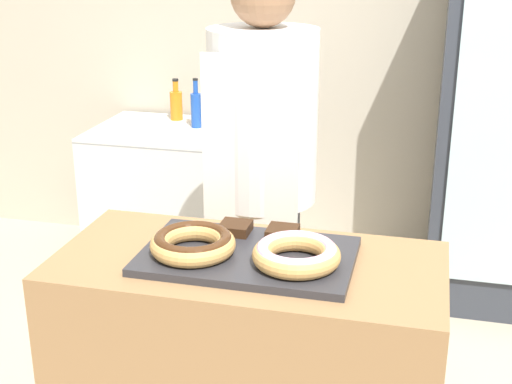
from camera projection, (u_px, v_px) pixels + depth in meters
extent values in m
cube|color=#BCB29E|center=(346.00, 27.00, 3.92)|extent=(8.00, 0.06, 2.70)
cube|color=#2D2D33|center=(248.00, 256.00, 2.12)|extent=(0.63, 0.40, 0.02)
torus|color=tan|center=(193.00, 244.00, 2.10)|extent=(0.25, 0.25, 0.06)
torus|color=#472814|center=(193.00, 239.00, 2.10)|extent=(0.23, 0.23, 0.04)
torus|color=tan|center=(296.00, 255.00, 2.03)|extent=(0.25, 0.25, 0.06)
torus|color=#EFADC6|center=(296.00, 250.00, 2.03)|extent=(0.23, 0.23, 0.04)
cube|color=#382111|center=(235.00, 228.00, 2.26)|extent=(0.09, 0.09, 0.03)
cube|color=#382111|center=(283.00, 232.00, 2.22)|extent=(0.09, 0.09, 0.03)
cylinder|color=#4C4C51|center=(262.00, 297.00, 2.90)|extent=(0.29, 0.29, 0.86)
cylinder|color=white|center=(263.00, 117.00, 2.65)|extent=(0.41, 0.41, 0.65)
cube|color=white|center=(250.00, 240.00, 2.62)|extent=(0.35, 0.02, 1.36)
cube|color=#333842|center=(511.00, 126.00, 3.50)|extent=(0.70, 0.57, 1.88)
cube|color=silver|center=(179.00, 198.00, 4.08)|extent=(0.92, 0.66, 0.81)
cube|color=gray|center=(176.00, 133.00, 3.95)|extent=(0.92, 0.66, 0.01)
cylinder|color=#1E4CB2|center=(240.00, 111.00, 4.05)|extent=(0.06, 0.06, 0.14)
cylinder|color=#1E4CB2|center=(240.00, 94.00, 4.02)|extent=(0.03, 0.03, 0.05)
cylinder|color=black|center=(240.00, 88.00, 4.01)|extent=(0.03, 0.03, 0.01)
cylinder|color=orange|center=(221.00, 115.00, 3.92)|extent=(0.07, 0.07, 0.17)
cylinder|color=orange|center=(221.00, 94.00, 3.88)|extent=(0.03, 0.03, 0.06)
cylinder|color=black|center=(221.00, 87.00, 3.87)|extent=(0.03, 0.03, 0.01)
cylinder|color=orange|center=(176.00, 106.00, 4.12)|extent=(0.07, 0.07, 0.16)
cylinder|color=orange|center=(176.00, 86.00, 4.08)|extent=(0.03, 0.03, 0.06)
cylinder|color=black|center=(175.00, 80.00, 4.07)|extent=(0.04, 0.04, 0.01)
cylinder|color=#1E4CB2|center=(196.00, 110.00, 3.95)|extent=(0.06, 0.06, 0.19)
cylinder|color=#1E4CB2|center=(195.00, 87.00, 3.91)|extent=(0.03, 0.03, 0.07)
cylinder|color=black|center=(195.00, 79.00, 3.90)|extent=(0.03, 0.03, 0.01)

